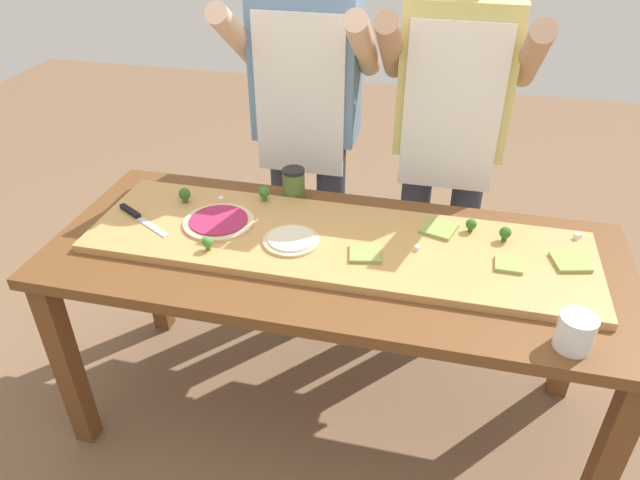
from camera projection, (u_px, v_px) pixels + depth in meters
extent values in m
plane|color=brown|center=(332.00, 411.00, 2.32)|extent=(8.00, 8.00, 0.00)
cube|color=brown|center=(67.00, 365.00, 2.03)|extent=(0.07, 0.07, 0.73)
cube|color=brown|center=(604.00, 467.00, 1.69)|extent=(0.07, 0.07, 0.73)
cube|color=brown|center=(153.00, 261.00, 2.55)|extent=(0.07, 0.07, 0.73)
cube|color=brown|center=(576.00, 322.00, 2.21)|extent=(0.07, 0.07, 0.73)
cube|color=brown|center=(335.00, 255.00, 1.91)|extent=(1.86, 0.76, 0.04)
cube|color=tan|center=(338.00, 243.00, 1.91)|extent=(1.63, 0.47, 0.03)
cube|color=#B7BABF|center=(152.00, 227.00, 1.96)|extent=(0.15, 0.10, 0.00)
cube|color=black|center=(130.00, 211.00, 2.04)|extent=(0.10, 0.07, 0.02)
cylinder|color=beige|center=(291.00, 241.00, 1.88)|extent=(0.18, 0.18, 0.01)
cylinder|color=beige|center=(291.00, 239.00, 1.88)|extent=(0.15, 0.15, 0.01)
cylinder|color=beige|center=(219.00, 222.00, 1.98)|extent=(0.24, 0.24, 0.01)
cylinder|color=#9E234C|center=(219.00, 220.00, 1.98)|extent=(0.20, 0.20, 0.01)
cube|color=#899E4C|center=(439.00, 229.00, 1.94)|extent=(0.13, 0.13, 0.01)
cube|color=#899E4C|center=(509.00, 265.00, 1.77)|extent=(0.08, 0.08, 0.01)
cube|color=#899E4C|center=(570.00, 262.00, 1.78)|extent=(0.12, 0.12, 0.01)
cube|color=#899E4C|center=(365.00, 253.00, 1.82)|extent=(0.11, 0.11, 0.01)
cylinder|color=#3F7220|center=(265.00, 198.00, 2.11)|extent=(0.02, 0.02, 0.02)
sphere|color=#38752D|center=(264.00, 192.00, 2.10)|extent=(0.04, 0.04, 0.04)
cylinder|color=#487A23|center=(208.00, 248.00, 1.84)|extent=(0.02, 0.02, 0.02)
sphere|color=#427F33|center=(207.00, 242.00, 1.83)|extent=(0.03, 0.03, 0.03)
cylinder|color=#366618|center=(185.00, 200.00, 2.10)|extent=(0.02, 0.02, 0.02)
sphere|color=#2D6623|center=(184.00, 194.00, 2.09)|extent=(0.04, 0.04, 0.04)
cylinder|color=#366618|center=(470.00, 229.00, 1.94)|extent=(0.02, 0.02, 0.02)
sphere|color=#2D6623|center=(471.00, 224.00, 1.93)|extent=(0.04, 0.04, 0.04)
cylinder|color=#366618|center=(504.00, 239.00, 1.89)|extent=(0.02, 0.02, 0.02)
sphere|color=#2D6623|center=(505.00, 233.00, 1.87)|extent=(0.04, 0.04, 0.04)
cube|color=silver|center=(221.00, 199.00, 2.10)|extent=(0.02, 0.02, 0.02)
cube|color=silver|center=(577.00, 236.00, 1.90)|extent=(0.03, 0.03, 0.02)
cube|color=white|center=(417.00, 248.00, 1.85)|extent=(0.02, 0.02, 0.02)
cylinder|color=white|center=(575.00, 332.00, 1.50)|extent=(0.10, 0.10, 0.10)
cylinder|color=white|center=(574.00, 338.00, 1.51)|extent=(0.09, 0.09, 0.05)
cylinder|color=#517033|center=(294.00, 186.00, 2.15)|extent=(0.08, 0.08, 0.11)
cylinder|color=black|center=(293.00, 171.00, 2.12)|extent=(0.08, 0.08, 0.01)
cylinder|color=#333847|center=(287.00, 227.00, 2.62)|extent=(0.12, 0.12, 0.90)
cylinder|color=#333847|center=(330.00, 233.00, 2.58)|extent=(0.12, 0.12, 0.90)
cube|color=#6689B2|center=(306.00, 67.00, 2.20)|extent=(0.40, 0.20, 0.55)
cube|color=white|center=(299.00, 98.00, 2.16)|extent=(0.34, 0.01, 0.60)
cylinder|color=#DBB293|center=(237.00, 37.00, 2.10)|extent=(0.08, 0.39, 0.31)
cylinder|color=#DBB293|center=(363.00, 45.00, 2.01)|extent=(0.08, 0.39, 0.31)
cylinder|color=#333847|center=(411.00, 243.00, 2.51)|extent=(0.12, 0.12, 0.90)
cylinder|color=#333847|center=(459.00, 249.00, 2.48)|extent=(0.12, 0.12, 0.90)
cube|color=#D1C670|center=(456.00, 78.00, 2.10)|extent=(0.40, 0.20, 0.55)
cube|color=white|center=(452.00, 111.00, 2.05)|extent=(0.34, 0.01, 0.60)
cylinder|color=tan|center=(391.00, 47.00, 1.99)|extent=(0.08, 0.39, 0.31)
cylinder|color=tan|center=(532.00, 56.00, 1.90)|extent=(0.08, 0.39, 0.31)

